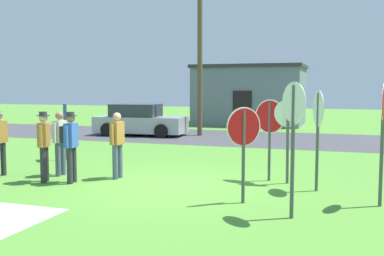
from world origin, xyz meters
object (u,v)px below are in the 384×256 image
object	(u,v)px
utility_pole	(200,44)
person_in_blue	(70,142)
stop_sign_leaning_right	(288,127)
stop_sign_far_back	(244,138)
stop_sign_center_cluster	(293,126)
person_on_left	(117,142)
person_in_teal	(60,140)
stop_sign_rear_left	(383,123)
person_near_signs	(44,142)
parked_car_on_street	(140,121)
info_panel_leftmost	(65,122)
stop_sign_low_front	(270,125)
stop_sign_tallest	(318,122)

from	to	relation	value
utility_pole	person_in_blue	distance (m)	11.79
stop_sign_leaning_right	stop_sign_far_back	distance (m)	2.23
stop_sign_center_cluster	person_in_blue	size ratio (longest dim) A/B	1.40
person_on_left	person_in_teal	bearing A→B (deg)	-175.09
stop_sign_rear_left	person_near_signs	xyz separation A→B (m)	(-7.67, -0.19, -0.66)
parked_car_on_street	person_on_left	size ratio (longest dim) A/B	2.61
person_in_teal	person_near_signs	bearing A→B (deg)	-81.94
stop_sign_center_cluster	stop_sign_rear_left	bearing A→B (deg)	41.60
person_on_left	person_near_signs	xyz separation A→B (m)	(-1.49, -0.97, 0.03)
stop_sign_center_cluster	person_near_signs	world-z (taller)	stop_sign_center_cluster
stop_sign_rear_left	person_in_teal	distance (m)	7.84
person_on_left	person_in_teal	xyz separation A→B (m)	(-1.61, -0.14, 0.00)
parked_car_on_street	stop_sign_center_cluster	bearing A→B (deg)	-54.10
person_near_signs	person_on_left	bearing A→B (deg)	33.00
stop_sign_far_back	person_near_signs	size ratio (longest dim) A/B	1.12
parked_car_on_street	stop_sign_center_cluster	size ratio (longest dim) A/B	1.82
stop_sign_center_cluster	person_in_teal	bearing A→B (deg)	162.01
stop_sign_rear_left	stop_sign_leaning_right	bearing A→B (deg)	142.46
stop_sign_far_back	info_panel_leftmost	distance (m)	7.37
stop_sign_rear_left	stop_sign_far_back	distance (m)	2.70
person_on_left	person_near_signs	bearing A→B (deg)	-147.00
stop_sign_center_cluster	info_panel_leftmost	distance (m)	8.67
info_panel_leftmost	stop_sign_leaning_right	bearing A→B (deg)	-10.40
stop_sign_leaning_right	person_near_signs	world-z (taller)	stop_sign_leaning_right
stop_sign_far_back	utility_pole	bearing A→B (deg)	111.64
parked_car_on_street	info_panel_leftmost	bearing A→B (deg)	-82.69
info_panel_leftmost	stop_sign_low_front	bearing A→B (deg)	-9.32
stop_sign_rear_left	person_on_left	size ratio (longest dim) A/B	1.43
info_panel_leftmost	stop_sign_center_cluster	bearing A→B (deg)	-29.16
stop_sign_low_front	stop_sign_leaning_right	world-z (taller)	stop_sign_leaning_right
utility_pole	stop_sign_low_front	world-z (taller)	utility_pole
utility_pole	stop_sign_far_back	size ratio (longest dim) A/B	4.28
stop_sign_leaning_right	person_near_signs	size ratio (longest dim) A/B	1.18
stop_sign_tallest	stop_sign_far_back	size ratio (longest dim) A/B	1.17
parked_car_on_street	person_in_teal	world-z (taller)	person_in_teal
person_in_blue	info_panel_leftmost	world-z (taller)	info_panel_leftmost
stop_sign_far_back	person_on_left	bearing A→B (deg)	158.70
stop_sign_rear_left	stop_sign_center_cluster	distance (m)	2.08
parked_car_on_street	stop_sign_low_front	size ratio (longest dim) A/B	2.18
utility_pole	stop_sign_low_front	xyz separation A→B (m)	(4.84, -9.49, -2.96)
stop_sign_center_cluster	person_in_blue	bearing A→B (deg)	166.46
parked_car_on_street	stop_sign_far_back	bearing A→B (deg)	-55.82
parked_car_on_street	stop_sign_far_back	size ratio (longest dim) A/B	2.27
stop_sign_low_front	info_panel_leftmost	size ratio (longest dim) A/B	1.13
person_in_teal	stop_sign_tallest	bearing A→B (deg)	2.83
stop_sign_center_cluster	person_on_left	xyz separation A→B (m)	(-4.62, 2.16, -0.70)
stop_sign_center_cluster	person_in_blue	world-z (taller)	stop_sign_center_cluster
stop_sign_tallest	stop_sign_far_back	world-z (taller)	stop_sign_tallest
stop_sign_rear_left	info_panel_leftmost	size ratio (longest dim) A/B	1.34
stop_sign_tallest	person_in_blue	size ratio (longest dim) A/B	1.31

